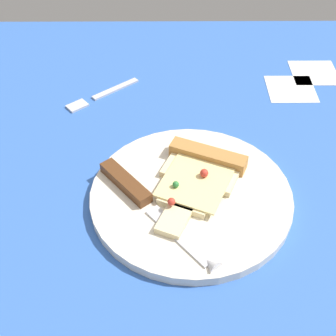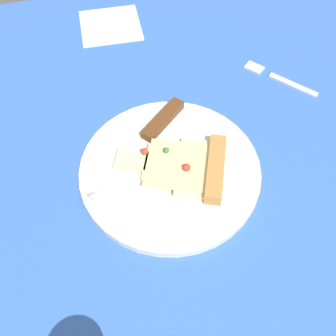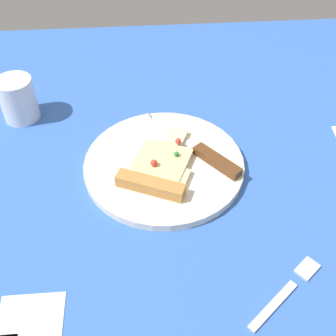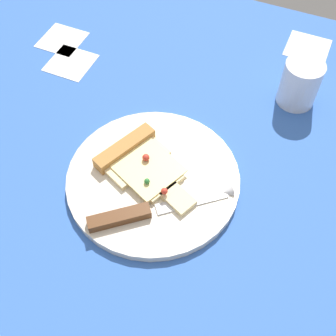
{
  "view_description": "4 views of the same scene",
  "coord_description": "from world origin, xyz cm",
  "px_view_note": "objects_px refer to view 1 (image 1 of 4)",
  "views": [
    {
      "loc": [
        -4.26,
        -47.05,
        51.35
      ],
      "look_at": [
        -3.95,
        3.79,
        2.9
      ],
      "focal_mm": 50.53,
      "sensor_mm": 36.0,
      "label": 1
    },
    {
      "loc": [
        33.08,
        -9.66,
        52.88
      ],
      "look_at": [
        0.99,
        -0.77,
        3.97
      ],
      "focal_mm": 41.21,
      "sensor_mm": 36.0,
      "label": 2
    },
    {
      "loc": [
        3.01,
        55.02,
        55.16
      ],
      "look_at": [
        -1.17,
        2.38,
        2.21
      ],
      "focal_mm": 44.91,
      "sensor_mm": 36.0,
      "label": 3
    },
    {
      "loc": [
        -36.63,
        -18.42,
        61.83
      ],
      "look_at": [
        0.86,
        -2.12,
        3.34
      ],
      "focal_mm": 45.97,
      "sensor_mm": 36.0,
      "label": 4
    }
  ],
  "objects_px": {
    "knife": "(145,201)",
    "plate": "(191,195)",
    "pizza_slice": "(198,176)",
    "fork": "(100,95)"
  },
  "relations": [
    {
      "from": "knife",
      "to": "pizza_slice",
      "type": "bearing_deg",
      "value": 172.0
    },
    {
      "from": "knife",
      "to": "fork",
      "type": "height_order",
      "value": "knife"
    },
    {
      "from": "knife",
      "to": "plate",
      "type": "bearing_deg",
      "value": 159.83
    },
    {
      "from": "plate",
      "to": "knife",
      "type": "height_order",
      "value": "knife"
    },
    {
      "from": "pizza_slice",
      "to": "plate",
      "type": "bearing_deg",
      "value": 90.13
    },
    {
      "from": "pizza_slice",
      "to": "fork",
      "type": "xyz_separation_m",
      "value": [
        -0.17,
        0.24,
        -0.02
      ]
    },
    {
      "from": "fork",
      "to": "pizza_slice",
      "type": "bearing_deg",
      "value": 176.44
    },
    {
      "from": "fork",
      "to": "knife",
      "type": "bearing_deg",
      "value": 158.92
    },
    {
      "from": "pizza_slice",
      "to": "fork",
      "type": "height_order",
      "value": "pizza_slice"
    },
    {
      "from": "fork",
      "to": "plate",
      "type": "bearing_deg",
      "value": 172.24
    }
  ]
}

